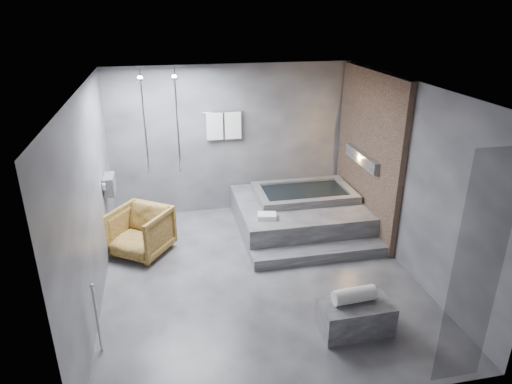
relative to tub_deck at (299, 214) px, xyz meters
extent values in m
plane|color=#313234|center=(-1.05, -1.45, -0.25)|extent=(5.00, 5.00, 0.00)
cube|color=#535356|center=(-1.05, -1.45, 2.55)|extent=(4.50, 5.00, 0.04)
cube|color=#3D3D42|center=(-1.05, 1.05, 1.15)|extent=(4.50, 0.04, 2.80)
cube|color=#3D3D42|center=(-1.05, -3.95, 1.15)|extent=(4.50, 0.04, 2.80)
cube|color=#3D3D42|center=(-3.30, -1.45, 1.15)|extent=(0.04, 5.00, 2.80)
cube|color=#3D3D42|center=(1.20, -1.45, 1.15)|extent=(0.04, 5.00, 2.80)
cube|color=#9D775C|center=(1.14, -0.20, 1.15)|extent=(0.10, 2.40, 2.78)
cube|color=#FF9938|center=(1.06, -0.20, 1.05)|extent=(0.14, 1.20, 0.20)
cube|color=gray|center=(-3.21, -0.05, 0.85)|extent=(0.16, 0.42, 0.30)
imported|color=beige|center=(-3.20, -0.15, 0.80)|extent=(0.08, 0.08, 0.21)
imported|color=beige|center=(-3.20, 0.05, 0.78)|extent=(0.07, 0.07, 0.15)
cylinder|color=silver|center=(-2.05, 0.60, 1.65)|extent=(0.04, 0.04, 1.80)
cylinder|color=silver|center=(-2.60, 0.60, 1.65)|extent=(0.04, 0.04, 1.80)
cylinder|color=silver|center=(-1.20, 0.99, 1.70)|extent=(0.75, 0.02, 0.02)
cube|color=white|center=(-1.37, 0.97, 1.45)|extent=(0.30, 0.06, 0.50)
cube|color=white|center=(-1.03, 0.97, 1.45)|extent=(0.30, 0.06, 0.50)
cylinder|color=silver|center=(-3.20, -2.65, 0.20)|extent=(0.04, 0.04, 0.90)
cube|color=black|center=(0.60, -3.90, 1.10)|extent=(0.55, 0.01, 2.60)
cube|color=#37373A|center=(0.00, 0.00, 0.00)|extent=(2.20, 2.00, 0.50)
cube|color=#37373A|center=(0.00, -1.18, -0.16)|extent=(2.20, 0.36, 0.18)
cube|color=#38383B|center=(-0.14, -2.91, -0.05)|extent=(0.90, 0.50, 0.40)
imported|color=#4E3513|center=(-2.78, -0.42, 0.14)|extent=(1.17, 1.17, 0.78)
cylinder|color=white|center=(-0.16, -2.87, 0.25)|extent=(0.55, 0.23, 0.19)
cube|color=silver|center=(-0.73, -0.57, 0.29)|extent=(0.35, 0.28, 0.08)
camera|label=1|loc=(-2.28, -7.18, 3.56)|focal=32.00mm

